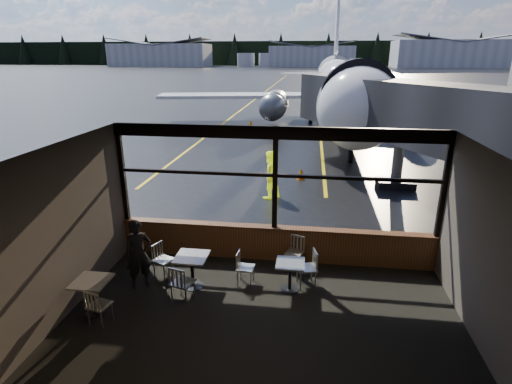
% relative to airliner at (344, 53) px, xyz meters
% --- Properties ---
extents(ground_plane, '(520.00, 520.00, 0.00)m').
position_rel_airliner_xyz_m(ground_plane, '(-2.98, 97.91, -5.25)').
color(ground_plane, black).
rests_on(ground_plane, ground).
extents(carpet_floor, '(8.00, 6.00, 0.01)m').
position_rel_airliner_xyz_m(carpet_floor, '(-2.98, -25.09, -5.24)').
color(carpet_floor, black).
rests_on(carpet_floor, ground).
extents(ceiling, '(8.00, 6.00, 0.04)m').
position_rel_airliner_xyz_m(ceiling, '(-2.98, -25.09, -1.75)').
color(ceiling, '#38332D').
rests_on(ceiling, ground).
extents(wall_left, '(0.04, 6.00, 3.50)m').
position_rel_airliner_xyz_m(wall_left, '(-6.98, -25.09, -3.50)').
color(wall_left, '#4E463E').
rests_on(wall_left, ground).
extents(wall_right, '(0.04, 6.00, 3.50)m').
position_rel_airliner_xyz_m(wall_right, '(1.02, -25.09, -3.50)').
color(wall_right, '#4E463E').
rests_on(wall_right, ground).
extents(wall_back, '(8.00, 0.04, 3.50)m').
position_rel_airliner_xyz_m(wall_back, '(-2.98, -28.09, -3.50)').
color(wall_back, '#4E463E').
rests_on(wall_back, ground).
extents(window_sill, '(8.00, 0.28, 0.90)m').
position_rel_airliner_xyz_m(window_sill, '(-2.98, -22.09, -4.80)').
color(window_sill, '#542F19').
rests_on(window_sill, ground).
extents(window_header, '(8.00, 0.18, 0.30)m').
position_rel_airliner_xyz_m(window_header, '(-2.98, -22.09, -1.90)').
color(window_header, black).
rests_on(window_header, ground).
extents(mullion_left, '(0.12, 0.12, 2.60)m').
position_rel_airliner_xyz_m(mullion_left, '(-6.93, -22.09, -3.05)').
color(mullion_left, black).
rests_on(mullion_left, ground).
extents(mullion_centre, '(0.12, 0.12, 2.60)m').
position_rel_airliner_xyz_m(mullion_centre, '(-2.98, -22.09, -3.05)').
color(mullion_centre, black).
rests_on(mullion_centre, ground).
extents(mullion_right, '(0.12, 0.12, 2.60)m').
position_rel_airliner_xyz_m(mullion_right, '(0.97, -22.09, -3.05)').
color(mullion_right, black).
rests_on(mullion_right, ground).
extents(window_transom, '(8.00, 0.10, 0.08)m').
position_rel_airliner_xyz_m(window_transom, '(-2.98, -22.09, -2.95)').
color(window_transom, black).
rests_on(window_transom, ground).
extents(airliner, '(29.02, 34.69, 10.50)m').
position_rel_airliner_xyz_m(airliner, '(0.00, 0.00, 0.00)').
color(airliner, silver).
rests_on(airliner, ground_plane).
extents(jet_bridge, '(8.65, 10.57, 4.61)m').
position_rel_airliner_xyz_m(jet_bridge, '(0.62, -16.59, -2.95)').
color(jet_bridge, '#27272A').
rests_on(jet_bridge, ground_plane).
extents(cafe_table_near, '(0.63, 0.63, 0.70)m').
position_rel_airliner_xyz_m(cafe_table_near, '(-2.49, -23.48, -4.90)').
color(cafe_table_near, gray).
rests_on(cafe_table_near, carpet_floor).
extents(cafe_table_mid, '(0.72, 0.72, 0.79)m').
position_rel_airliner_xyz_m(cafe_table_mid, '(-4.71, -23.65, -4.86)').
color(cafe_table_mid, gray).
rests_on(cafe_table_mid, carpet_floor).
extents(cafe_table_left, '(0.70, 0.70, 0.77)m').
position_rel_airliner_xyz_m(cafe_table_left, '(-6.45, -24.88, -4.87)').
color(cafe_table_left, gray).
rests_on(cafe_table_left, carpet_floor).
extents(chair_near_e, '(0.60, 0.60, 0.89)m').
position_rel_airliner_xyz_m(chair_near_e, '(-2.13, -23.25, -4.81)').
color(chair_near_e, '#BBB6A9').
rests_on(chair_near_e, carpet_floor).
extents(chair_near_w, '(0.46, 0.46, 0.80)m').
position_rel_airliner_xyz_m(chair_near_w, '(-3.53, -23.34, -4.85)').
color(chair_near_w, beige).
rests_on(chair_near_w, carpet_floor).
extents(chair_near_n, '(0.59, 0.59, 0.84)m').
position_rel_airliner_xyz_m(chair_near_n, '(-2.44, -22.49, -4.83)').
color(chair_near_n, '#B2ADA1').
rests_on(chair_near_n, carpet_floor).
extents(chair_mid_s, '(0.60, 0.60, 0.90)m').
position_rel_airliner_xyz_m(chair_mid_s, '(-4.76, -24.23, -4.80)').
color(chair_mid_s, '#B8B2A6').
rests_on(chair_mid_s, carpet_floor).
extents(chair_mid_w, '(0.60, 0.60, 0.83)m').
position_rel_airliner_xyz_m(chair_mid_w, '(-5.55, -23.27, -4.84)').
color(chair_mid_w, beige).
rests_on(chair_mid_w, carpet_floor).
extents(chair_left_s, '(0.53, 0.53, 0.81)m').
position_rel_airliner_xyz_m(chair_left_s, '(-6.15, -25.18, -4.85)').
color(chair_left_s, beige).
rests_on(chair_left_s, carpet_floor).
extents(passenger, '(0.71, 0.66, 1.64)m').
position_rel_airliner_xyz_m(passenger, '(-5.90, -23.78, -4.43)').
color(passenger, black).
rests_on(passenger, carpet_floor).
extents(ground_crew, '(1.10, 1.08, 1.79)m').
position_rel_airliner_xyz_m(ground_crew, '(-3.61, -17.33, -4.36)').
color(ground_crew, '#BFF219').
rests_on(ground_crew, ground_plane).
extents(cone_nose, '(0.36, 0.36, 0.49)m').
position_rel_airliner_xyz_m(cone_nose, '(-2.49, -14.82, -5.01)').
color(cone_nose, '#E15007').
rests_on(cone_nose, ground_plane).
extents(cone_wing, '(0.40, 0.40, 0.55)m').
position_rel_airliner_xyz_m(cone_wing, '(-6.59, -1.91, -4.98)').
color(cone_wing, '#FF4708').
rests_on(cone_wing, ground_plane).
extents(hangar_left, '(45.00, 18.00, 11.00)m').
position_rel_airliner_xyz_m(hangar_left, '(-72.98, 157.91, 0.25)').
color(hangar_left, silver).
rests_on(hangar_left, ground_plane).
extents(hangar_mid, '(38.00, 15.00, 10.00)m').
position_rel_airliner_xyz_m(hangar_mid, '(-2.98, 162.91, -0.25)').
color(hangar_mid, silver).
rests_on(hangar_mid, ground_plane).
extents(hangar_right, '(50.00, 20.00, 12.00)m').
position_rel_airliner_xyz_m(hangar_right, '(57.02, 155.91, 0.75)').
color(hangar_right, silver).
rests_on(hangar_right, ground_plane).
extents(fuel_tank_a, '(8.00, 8.00, 6.00)m').
position_rel_airliner_xyz_m(fuel_tank_a, '(-32.98, 159.91, -2.25)').
color(fuel_tank_a, silver).
rests_on(fuel_tank_a, ground_plane).
extents(fuel_tank_b, '(8.00, 8.00, 6.00)m').
position_rel_airliner_xyz_m(fuel_tank_b, '(-22.98, 159.91, -2.25)').
color(fuel_tank_b, silver).
rests_on(fuel_tank_b, ground_plane).
extents(fuel_tank_c, '(8.00, 8.00, 6.00)m').
position_rel_airliner_xyz_m(fuel_tank_c, '(-12.98, 159.91, -2.25)').
color(fuel_tank_c, silver).
rests_on(fuel_tank_c, ground_plane).
extents(treeline, '(360.00, 3.00, 12.00)m').
position_rel_airliner_xyz_m(treeline, '(-2.98, 187.91, 0.75)').
color(treeline, black).
rests_on(treeline, ground_plane).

